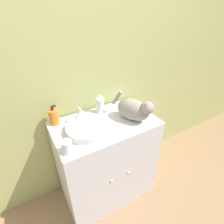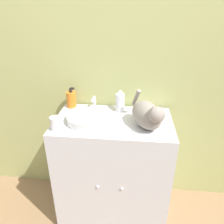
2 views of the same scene
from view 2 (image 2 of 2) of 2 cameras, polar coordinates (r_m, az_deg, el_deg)
wall_back at (r=1.68m, az=1.35°, el=14.04°), size 6.00×0.05×2.50m
vanity_cabinet at (r=1.79m, az=0.29°, el=-14.51°), size 0.83×0.51×0.87m
sink_basin at (r=1.53m, az=-5.74°, el=-1.47°), size 0.32×0.32×0.05m
faucet at (r=1.66m, az=-4.67°, el=1.96°), size 0.20×0.10×0.12m
cat at (r=1.43m, az=9.23°, el=-0.62°), size 0.27×0.36×0.22m
soap_bottle at (r=1.74m, az=-10.57°, el=3.28°), size 0.07×0.07×0.16m
spray_bottle at (r=1.64m, az=2.11°, el=2.94°), size 0.07×0.07×0.17m
cup at (r=1.45m, az=-14.59°, el=-2.94°), size 0.07×0.07×0.09m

